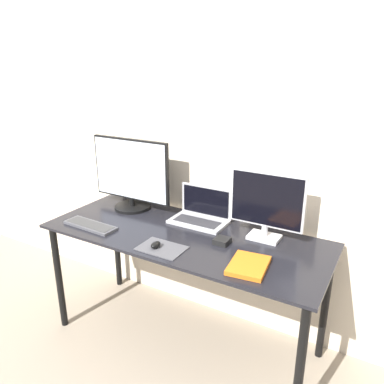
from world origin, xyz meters
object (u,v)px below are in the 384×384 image
at_px(mouse, 156,245).
at_px(power_brick, 222,241).
at_px(monitor_right, 267,204).
at_px(keyboard, 90,225).
at_px(laptop, 201,213).
at_px(book, 249,265).
at_px(monitor_left, 131,175).

distance_m(mouse, power_brick, 0.38).
relative_size(monitor_right, keyboard, 1.18).
bearing_deg(keyboard, monitor_right, 20.97).
distance_m(keyboard, power_brick, 0.84).
height_order(monitor_right, laptop, monitor_right).
distance_m(book, power_brick, 0.29).
height_order(monitor_left, book, monitor_left).
distance_m(mouse, book, 0.53).
bearing_deg(mouse, monitor_left, 139.67).
bearing_deg(keyboard, power_brick, 14.06).
relative_size(mouse, power_brick, 0.80).
distance_m(keyboard, mouse, 0.53).
height_order(monitor_left, monitor_right, monitor_left).
xyz_separation_m(monitor_left, power_brick, (0.78, -0.18, -0.23)).
xyz_separation_m(laptop, book, (0.48, -0.39, -0.04)).
bearing_deg(book, power_brick, 143.27).
relative_size(laptop, book, 1.39).
distance_m(laptop, power_brick, 0.34).
relative_size(keyboard, book, 1.42).
relative_size(monitor_left, laptop, 1.69).
height_order(mouse, book, mouse).
height_order(monitor_left, mouse, monitor_left).
bearing_deg(book, keyboard, -178.20).
distance_m(monitor_left, laptop, 0.56).
bearing_deg(book, monitor_left, 160.90).
bearing_deg(monitor_right, monitor_left, -179.99).
bearing_deg(mouse, monitor_right, 41.22).
bearing_deg(monitor_right, mouse, -138.78).
bearing_deg(power_brick, monitor_left, 167.09).
height_order(monitor_left, keyboard, monitor_left).
height_order(monitor_right, keyboard, monitor_right).
bearing_deg(laptop, book, -39.00).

